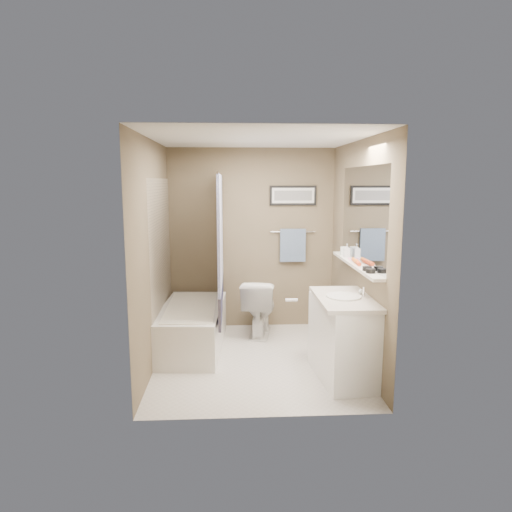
{
  "coord_description": "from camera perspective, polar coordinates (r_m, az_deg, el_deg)",
  "views": [
    {
      "loc": [
        -0.27,
        -4.81,
        1.97
      ],
      "look_at": [
        0.0,
        0.15,
        1.15
      ],
      "focal_mm": 32.0,
      "sensor_mm": 36.0,
      "label": 1
    }
  ],
  "objects": [
    {
      "name": "faucet_knob",
      "position": [
        4.72,
        12.99,
        -4.34
      ],
      "size": [
        0.05,
        0.05,
        0.05
      ],
      "primitive_type": "sphere",
      "color": "white",
      "rests_on": "countertop"
    },
    {
      "name": "hair_brush_back",
      "position": [
        4.92,
        12.3,
        -0.59
      ],
      "size": [
        0.05,
        0.22,
        0.04
      ],
      "primitive_type": "cylinder",
      "rotation": [
        1.57,
        0.0,
        -0.06
      ],
      "color": "#C85A1C",
      "rests_on": "shelf"
    },
    {
      "name": "tub_rim",
      "position": [
        5.47,
        -8.08,
        -6.33
      ],
      "size": [
        0.56,
        1.36,
        0.02
      ],
      "primitive_type": "cube",
      "color": "white",
      "rests_on": "bathtub"
    },
    {
      "name": "candle_bowl_far",
      "position": [
        4.52,
        13.72,
        -1.54
      ],
      "size": [
        0.09,
        0.09,
        0.04
      ],
      "primitive_type": "cylinder",
      "color": "black",
      "rests_on": "shelf"
    },
    {
      "name": "door",
      "position": [
        3.79,
        9.53,
        -5.58
      ],
      "size": [
        0.8,
        0.02,
        2.0
      ],
      "primitive_type": "cube",
      "color": "silver",
      "rests_on": "wall_front"
    },
    {
      "name": "towel_bar",
      "position": [
        6.12,
        4.61,
        3.05
      ],
      "size": [
        0.6,
        0.02,
        0.02
      ],
      "primitive_type": "cylinder",
      "rotation": [
        0.0,
        1.57,
        0.0
      ],
      "color": "silver",
      "rests_on": "wall_back"
    },
    {
      "name": "ground",
      "position": [
        5.21,
        0.09,
        -12.86
      ],
      "size": [
        2.5,
        2.5,
        0.0
      ],
      "primitive_type": "plane",
      "color": "silver",
      "rests_on": "ground"
    },
    {
      "name": "glass_jar",
      "position": [
        5.4,
        10.92,
        0.62
      ],
      "size": [
        0.08,
        0.08,
        0.1
      ],
      "primitive_type": "cylinder",
      "color": "white",
      "rests_on": "shelf"
    },
    {
      "name": "curtain_rod",
      "position": [
        5.32,
        -4.59,
        10.2
      ],
      "size": [
        0.02,
        1.55,
        0.02
      ],
      "primitive_type": "cylinder",
      "rotation": [
        1.57,
        0.0,
        0.0
      ],
      "color": "silver",
      "rests_on": "wall_left"
    },
    {
      "name": "candle_bowl_near",
      "position": [
        4.42,
        14.13,
        -1.8
      ],
      "size": [
        0.09,
        0.09,
        0.04
      ],
      "primitive_type": "cylinder",
      "color": "black",
      "rests_on": "shelf"
    },
    {
      "name": "curtain_lower",
      "position": [
        5.49,
        -4.39,
        -5.32
      ],
      "size": [
        0.03,
        1.45,
        0.36
      ],
      "primitive_type": "cube",
      "color": "#252546",
      "rests_on": "curtain_rod"
    },
    {
      "name": "wall_left",
      "position": [
        4.94,
        -12.51,
        0.18
      ],
      "size": [
        0.04,
        2.5,
        2.4
      ],
      "primitive_type": "cube",
      "color": "brown",
      "rests_on": "ground"
    },
    {
      "name": "art_image",
      "position": [
        6.09,
        4.67,
        7.54
      ],
      "size": [
        0.5,
        0.0,
        0.13
      ],
      "primitive_type": "cube",
      "color": "#595959",
      "rests_on": "art_mat"
    },
    {
      "name": "art_frame",
      "position": [
        6.1,
        4.65,
        7.55
      ],
      "size": [
        0.62,
        0.02,
        0.26
      ],
      "primitive_type": "cube",
      "color": "black",
      "rests_on": "wall_back"
    },
    {
      "name": "wall_back",
      "position": [
        6.1,
        -0.55,
        2.11
      ],
      "size": [
        2.2,
        0.04,
        2.4
      ],
      "primitive_type": "cube",
      "color": "brown",
      "rests_on": "ground"
    },
    {
      "name": "sink_basin",
      "position": [
        4.58,
        10.91,
        -4.97
      ],
      "size": [
        0.34,
        0.34,
        0.01
      ],
      "primitive_type": "cylinder",
      "color": "white",
      "rests_on": "countertop"
    },
    {
      "name": "ceiling",
      "position": [
        4.84,
        0.1,
        14.23
      ],
      "size": [
        2.2,
        2.5,
        0.04
      ],
      "primitive_type": "cube",
      "color": "silver",
      "rests_on": "wall_back"
    },
    {
      "name": "curtain_upper",
      "position": [
        5.35,
        -4.5,
        3.22
      ],
      "size": [
        0.03,
        1.45,
        1.28
      ],
      "primitive_type": "cube",
      "color": "silver",
      "rests_on": "curtain_rod"
    },
    {
      "name": "shelf",
      "position": [
        4.92,
        12.32,
        -1.03
      ],
      "size": [
        0.12,
        1.6,
        0.03
      ],
      "primitive_type": "cube",
      "color": "silver",
      "rests_on": "wall_right"
    },
    {
      "name": "faucet_spout",
      "position": [
        4.63,
        13.34,
        -4.39
      ],
      "size": [
        0.02,
        0.02,
        0.1
      ],
      "primitive_type": "cylinder",
      "color": "white",
      "rests_on": "countertop"
    },
    {
      "name": "hair_brush_front",
      "position": [
        4.83,
        12.62,
        -0.79
      ],
      "size": [
        0.07,
        0.22,
        0.04
      ],
      "primitive_type": "cylinder",
      "rotation": [
        1.57,
        0.0,
        -0.12
      ],
      "color": "#E24A20",
      "rests_on": "shelf"
    },
    {
      "name": "countertop",
      "position": [
        4.59,
        11.02,
        -5.3
      ],
      "size": [
        0.54,
        0.96,
        0.04
      ],
      "primitive_type": "cube",
      "color": "beige",
      "rests_on": "vanity"
    },
    {
      "name": "bathtub",
      "position": [
        5.54,
        -8.02,
        -8.82
      ],
      "size": [
        0.8,
        1.54,
        0.5
      ],
      "primitive_type": "cube",
      "rotation": [
        0.0,
        0.0,
        -0.07
      ],
      "color": "white",
      "rests_on": "ground"
    },
    {
      "name": "wall_front",
      "position": [
        3.67,
        1.17,
        -2.71
      ],
      "size": [
        2.2,
        0.04,
        2.4
      ],
      "primitive_type": "cube",
      "color": "brown",
      "rests_on": "ground"
    },
    {
      "name": "art_mat",
      "position": [
        6.09,
        4.67,
        7.54
      ],
      "size": [
        0.56,
        0.0,
        0.2
      ],
      "primitive_type": "cube",
      "color": "white",
      "rests_on": "art_frame"
    },
    {
      "name": "toilet",
      "position": [
        5.91,
        0.42,
        -6.38
      ],
      "size": [
        0.53,
        0.78,
        0.73
      ],
      "primitive_type": "imported",
      "rotation": [
        0.0,
        0.0,
        2.97
      ],
      "color": "white",
      "rests_on": "ground"
    },
    {
      "name": "towel",
      "position": [
        6.12,
        4.62,
        1.35
      ],
      "size": [
        0.34,
        0.05,
        0.44
      ],
      "primitive_type": "cube",
      "color": "#7F9AB8",
      "rests_on": "towel_bar"
    },
    {
      "name": "soap_bottle",
      "position": [
        5.26,
        11.29,
        0.68
      ],
      "size": [
        0.08,
        0.08,
        0.15
      ],
      "primitive_type": "imported",
      "rotation": [
        0.0,
        0.0,
        -0.13
      ],
      "color": "#999999",
      "rests_on": "shelf"
    },
    {
      "name": "wall_right",
      "position": [
        5.06,
        12.41,
        0.39
      ],
      "size": [
        0.04,
        2.5,
        2.4
      ],
      "primitive_type": "cube",
      "color": "brown",
      "rests_on": "ground"
    },
    {
      "name": "door_handle",
      "position": [
        3.78,
        4.45,
        -5.51
      ],
      "size": [
        0.1,
        0.02,
        0.02
      ],
      "primitive_type": "cylinder",
      "rotation": [
        0.0,
        1.57,
        0.0
      ],
      "color": "silver",
      "rests_on": "door"
    },
    {
      "name": "vanity",
      "position": [
        4.72,
        10.98,
        -10.24
      ],
      "size": [
        0.58,
        0.94,
        0.8
      ],
      "primitive_type": "cube",
      "rotation": [
        0.0,
        0.0,
        0.1
      ],
      "color": "white",
      "rests_on": "ground"
    },
    {
      "name": "tile_surround",
      "position": [
        5.46,
        -11.72,
        -1.06
      ],
      "size": [
        0.02,
        1.55,
        2.0
      ],
      "primitive_type": "cube",
      "color": "tan",
      "rests_on": "wall_left"
    },
    {
      "name": "pink_comb",
      "position": [
        5.13,
        11.66,
        -0.37
      ],
      "size": [
        0.05,
        0.16,
        0.01
      ],
      "primitive_type": "cube",
      "rotation": [
        0.0,
        0.0,
        -0.11
      ],
      "color": "pink",
      "rests_on": "shelf"
    },
    {
      "name": "mirror",
      "position": [
        4.87,
        13.16,
        5.0
      ],
      "size": [
        0.02,
        1.6,
        1.0
      ],
      "primitive_type": "cube",
      "color": "silver",
      "rests_on": "wall_right"
    }
  ]
}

